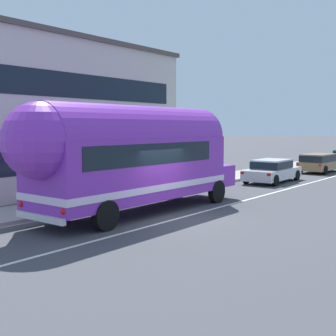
% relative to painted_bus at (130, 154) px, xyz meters
% --- Properties ---
extents(ground_plane, '(300.00, 300.00, 0.00)m').
position_rel_painted_bus_xyz_m(ground_plane, '(1.84, 0.38, -2.30)').
color(ground_plane, '#424247').
extents(lane_markings, '(3.82, 80.00, 0.01)m').
position_rel_painted_bus_xyz_m(lane_markings, '(0.14, 12.38, -2.30)').
color(lane_markings, silver).
rests_on(lane_markings, ground).
extents(sidewalk_slab, '(2.69, 90.00, 0.15)m').
position_rel_painted_bus_xyz_m(sidewalk_slab, '(-3.19, 10.38, -2.23)').
color(sidewalk_slab, gray).
rests_on(sidewalk_slab, ground).
extents(roadside_building, '(11.58, 14.93, 7.84)m').
position_rel_painted_bus_xyz_m(roadside_building, '(-11.17, 2.89, 1.62)').
color(roadside_building, beige).
rests_on(roadside_building, ground).
extents(painted_bus, '(2.63, 11.25, 4.12)m').
position_rel_painted_bus_xyz_m(painted_bus, '(0.00, 0.00, 0.00)').
color(painted_bus, purple).
rests_on(painted_bus, ground).
extents(car_lead, '(2.11, 4.83, 1.37)m').
position_rel_painted_bus_xyz_m(car_lead, '(-0.12, 12.63, -1.56)').
color(car_lead, silver).
rests_on(car_lead, ground).
extents(car_second, '(2.05, 4.47, 1.37)m').
position_rel_painted_bus_xyz_m(car_second, '(0.11, 20.09, -1.52)').
color(car_second, olive).
rests_on(car_second, ground).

